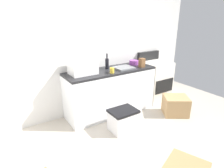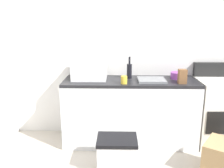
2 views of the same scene
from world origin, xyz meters
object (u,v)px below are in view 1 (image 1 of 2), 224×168
at_px(wine_bottle, 107,63).
at_px(stove_oven, 154,80).
at_px(knife_block, 142,63).
at_px(mixing_bowl, 134,62).
at_px(coffee_mug, 112,70).
at_px(storage_bin, 123,120).
at_px(microwave, 83,67).
at_px(cardboard_box_medium, 175,105).

bearing_deg(wine_bottle, stove_oven, -4.61).
bearing_deg(knife_block, mixing_bowl, 89.57).
distance_m(wine_bottle, coffee_mug, 0.32).
bearing_deg(stove_oven, storage_bin, -153.83).
relative_size(stove_oven, microwave, 2.39).
xyz_separation_m(cardboard_box_medium, storage_bin, (-1.22, 0.11, 0.01)).
height_order(mixing_bowl, cardboard_box_medium, mixing_bowl).
relative_size(stove_oven, wine_bottle, 3.67).
xyz_separation_m(microwave, storage_bin, (0.38, -0.72, -0.84)).
relative_size(coffee_mug, knife_block, 0.56).
distance_m(microwave, mixing_bowl, 1.21).
bearing_deg(cardboard_box_medium, stove_oven, 77.56).
distance_m(wine_bottle, mixing_bowl, 0.67).
distance_m(coffee_mug, storage_bin, 0.90).
xyz_separation_m(wine_bottle, coffee_mug, (-0.08, -0.30, -0.06)).
bearing_deg(coffee_mug, knife_block, 2.93).
height_order(knife_block, cardboard_box_medium, knife_block).
relative_size(microwave, coffee_mug, 4.60).
bearing_deg(microwave, stove_oven, -1.04).
bearing_deg(cardboard_box_medium, coffee_mug, 152.61).
height_order(microwave, storage_bin, microwave).
height_order(mixing_bowl, storage_bin, mixing_bowl).
height_order(stove_oven, coffee_mug, stove_oven).
relative_size(stove_oven, coffee_mug, 11.00).
height_order(microwave, knife_block, microwave).
distance_m(stove_oven, cardboard_box_medium, 0.86).
xyz_separation_m(microwave, mixing_bowl, (1.21, 0.06, -0.09)).
bearing_deg(wine_bottle, knife_block, -21.95).
xyz_separation_m(knife_block, cardboard_box_medium, (0.39, -0.63, -0.80)).
height_order(coffee_mug, storage_bin, coffee_mug).
height_order(coffee_mug, cardboard_box_medium, coffee_mug).
bearing_deg(coffee_mug, stove_oven, 8.92).
bearing_deg(microwave, coffee_mug, -27.13).
bearing_deg(knife_block, stove_oven, 16.42).
xyz_separation_m(coffee_mug, cardboard_box_medium, (1.14, -0.59, -0.76)).
relative_size(microwave, wine_bottle, 1.53).
bearing_deg(cardboard_box_medium, mixing_bowl, 113.93).
height_order(wine_bottle, storage_bin, wine_bottle).
bearing_deg(mixing_bowl, cardboard_box_medium, -66.07).
relative_size(wine_bottle, knife_block, 1.67).
bearing_deg(coffee_mug, cardboard_box_medium, -27.39).
bearing_deg(knife_block, cardboard_box_medium, -57.84).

